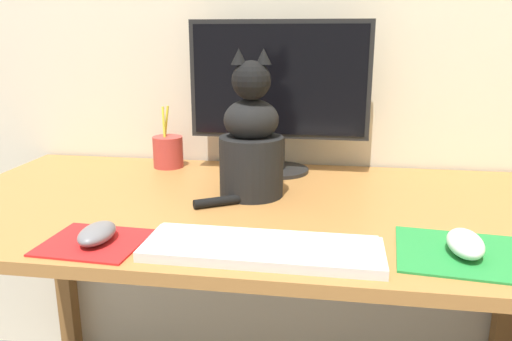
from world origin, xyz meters
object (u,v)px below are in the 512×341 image
monitor (279,90)px  keyboard (262,248)px  computer_mouse_left (97,233)px  cat (251,143)px  computer_mouse_right (465,244)px  pen_cup (168,151)px

monitor → keyboard: (0.03, -0.55, -0.22)m
computer_mouse_left → keyboard: bearing=0.1°
cat → computer_mouse_right: bearing=-44.7°
computer_mouse_left → monitor: bearing=63.6°
monitor → computer_mouse_right: (0.38, -0.50, -0.21)m
computer_mouse_right → computer_mouse_left: bearing=-175.9°
keyboard → cat: size_ratio=1.22×
cat → pen_cup: 0.37m
keyboard → pen_cup: bearing=123.1°
monitor → computer_mouse_right: 0.66m
computer_mouse_right → pen_cup: 0.87m
keyboard → computer_mouse_left: computer_mouse_left is taller
computer_mouse_right → pen_cup: (-0.70, 0.51, 0.02)m
computer_mouse_left → pen_cup: (-0.05, 0.56, 0.03)m
cat → pen_cup: size_ratio=1.95×
computer_mouse_right → cat: cat is taller
computer_mouse_left → pen_cup: 0.56m
keyboard → monitor: bearing=94.0°
computer_mouse_left → cat: cat is taller
pen_cup → computer_mouse_right: bearing=-35.9°
keyboard → computer_mouse_right: size_ratio=3.93×
monitor → cat: (-0.04, -0.22, -0.10)m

